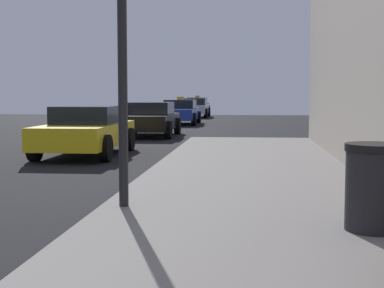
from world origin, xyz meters
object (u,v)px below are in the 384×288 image
object	(u,v)px
car_blue	(180,112)
car_silver	(195,108)
trash_bin	(376,187)
car_black	(150,119)
car_red	(197,105)
car_yellow	(86,130)

from	to	relation	value
car_blue	car_silver	bearing A→B (deg)	-89.48
trash_bin	car_silver	distance (m)	32.82
car_black	trash_bin	bearing A→B (deg)	108.38
trash_bin	car_silver	xyz separation A→B (m)	(-4.99, 32.44, 0.03)
car_silver	car_black	bearing A→B (deg)	89.93
car_blue	car_red	distance (m)	16.93
car_yellow	car_blue	distance (m)	15.28
trash_bin	car_yellow	size ratio (longest dim) A/B	0.22
car_blue	car_silver	world-z (taller)	car_blue
car_black	car_silver	world-z (taller)	same
car_black	car_silver	xyz separation A→B (m)	(0.02, 17.36, 0.00)
car_silver	car_red	xyz separation A→B (m)	(-0.55, 8.03, 0.00)
car_yellow	car_black	distance (m)	6.81
car_yellow	car_black	size ratio (longest dim) A/B	1.02
trash_bin	car_red	distance (m)	40.85
car_silver	car_red	distance (m)	8.05
car_black	car_blue	world-z (taller)	car_blue
car_black	car_yellow	bearing A→B (deg)	85.78
car_yellow	car_red	size ratio (longest dim) A/B	1.00
car_yellow	trash_bin	bearing A→B (deg)	123.63
car_yellow	car_red	world-z (taller)	car_red
trash_bin	car_blue	world-z (taller)	car_blue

